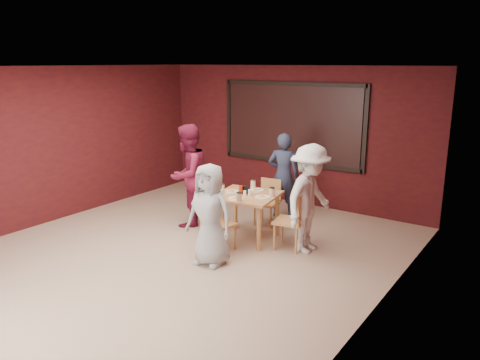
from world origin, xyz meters
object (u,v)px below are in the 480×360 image
Objects in this scene: diner_front at (210,215)px; diner_right at (310,199)px; chair_left at (208,204)px; chair_front at (217,222)px; diner_left at (188,175)px; chair_back at (268,199)px; chair_right at (294,218)px; dining_table at (246,200)px; diner_back at (283,175)px.

diner_front is 0.89× the size of diner_right.
chair_left is 0.47× the size of diner_right.
diner_front reaches higher than chair_left.
chair_left is at bearing 125.14° from diner_front.
diner_left is (-1.17, 0.70, 0.43)m from chair_front.
diner_front is at bearing -83.57° from chair_back.
chair_right is at bearing 53.05° from diner_front.
diner_left is (-0.44, -0.01, 0.46)m from chair_left.
diner_back reaches higher than dining_table.
dining_table is 1.12m from diner_front.
diner_left is 2.34m from diner_right.
diner_right reaches higher than chair_right.
diner_left is at bearing 95.80° from diner_right.
chair_back is 1.03× the size of chair_left.
diner_right is (2.33, 0.13, -0.07)m from diner_left.
diner_back is at bearing 125.99° from chair_right.
dining_table reaches higher than chair_right.
chair_left is at bearing 179.18° from dining_table.
diner_right reaches higher than chair_front.
diner_front is (0.22, -1.97, 0.28)m from chair_back.
chair_back is 0.45× the size of diner_left.
diner_back is (0.01, 2.04, 0.33)m from chair_front.
dining_table is 1.37× the size of chair_back.
chair_right is (0.96, -0.80, 0.05)m from chair_back.
diner_left is at bearing -178.64° from chair_right.
chair_back is 0.60m from diner_back.
chair_right reaches higher than chair_back.
chair_front reaches higher than chair_left.
chair_front is 2.07m from diner_back.
chair_back is at bearing 61.01° from diner_right.
diner_front is (0.12, -1.11, 0.07)m from dining_table.
chair_back is at bearing 119.21° from diner_left.
dining_table is at bearing 91.50° from diner_front.
chair_left is (-0.73, 0.70, -0.03)m from chair_front.
diner_front is 0.82× the size of diner_left.
chair_left is 0.64m from diner_left.
diner_right is (0.21, 0.08, 0.33)m from chair_right.
diner_left reaches higher than chair_right.
chair_back is at bearing 90.49° from chair_front.
diner_back is at bearing 89.99° from diner_front.
dining_table is 0.62× the size of diner_left.
dining_table is 0.70× the size of diner_back.
diner_front is (0.94, -1.13, 0.30)m from chair_left.
diner_left is at bearing 179.80° from dining_table.
diner_right is (1.16, 0.82, 0.37)m from chair_front.
diner_back is at bearing 46.18° from diner_right.
diner_back is (-0.20, 2.46, 0.06)m from diner_front.
chair_front is 0.54m from diner_front.
diner_back reaches higher than chair_left.
chair_right is 2.16m from diner_left.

